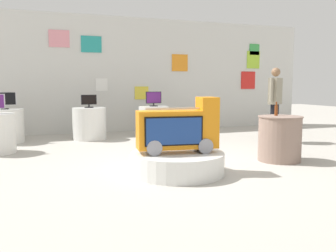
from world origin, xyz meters
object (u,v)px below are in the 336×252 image
(display_pedestal_far_right, at_px, (89,124))
(side_table_round, at_px, (280,138))
(main_display_pedestal, at_px, (177,163))
(novelty_firetruck_tv, at_px, (179,130))
(display_pedestal_left_rear, at_px, (154,121))
(display_pedestal_center_rear, at_px, (6,126))
(shopper_browsing_near_truck, at_px, (275,99))
(tv_on_far_right, at_px, (89,101))
(tv_on_center_rear, at_px, (4,99))
(bottle_on_side_table, at_px, (276,110))
(tv_on_left_rear, at_px, (154,99))

(display_pedestal_far_right, relative_size, side_table_round, 1.02)
(main_display_pedestal, bearing_deg, side_table_round, 7.10)
(novelty_firetruck_tv, distance_m, side_table_round, 2.02)
(display_pedestal_left_rear, relative_size, display_pedestal_center_rear, 0.96)
(novelty_firetruck_tv, xyz_separation_m, display_pedestal_left_rear, (0.90, 4.00, -0.27))
(side_table_round, distance_m, shopper_browsing_near_truck, 2.23)
(display_pedestal_far_right, height_order, tv_on_far_right, tv_on_far_right)
(display_pedestal_left_rear, distance_m, tv_on_center_rear, 3.57)
(bottle_on_side_table, bearing_deg, side_table_round, -80.12)
(display_pedestal_center_rear, xyz_separation_m, display_pedestal_far_right, (1.87, -0.12, 0.00))
(shopper_browsing_near_truck, bearing_deg, tv_on_center_rear, 160.65)
(display_pedestal_left_rear, distance_m, tv_on_left_rear, 0.58)
(display_pedestal_far_right, relative_size, shopper_browsing_near_truck, 0.47)
(display_pedestal_left_rear, bearing_deg, tv_on_far_right, -178.76)
(tv_on_far_right, relative_size, bottle_on_side_table, 1.51)
(display_pedestal_left_rear, bearing_deg, display_pedestal_far_right, -178.89)
(display_pedestal_far_right, xyz_separation_m, side_table_round, (2.73, -3.71, 0.02))
(tv_on_center_rear, height_order, display_pedestal_far_right, tv_on_center_rear)
(tv_on_left_rear, xyz_separation_m, display_pedestal_center_rear, (-3.52, 0.09, -0.58))
(novelty_firetruck_tv, height_order, side_table_round, novelty_firetruck_tv)
(tv_on_far_right, height_order, bottle_on_side_table, tv_on_far_right)
(display_pedestal_center_rear, distance_m, side_table_round, 5.99)
(novelty_firetruck_tv, height_order, display_pedestal_center_rear, novelty_firetruck_tv)
(novelty_firetruck_tv, height_order, display_pedestal_left_rear, novelty_firetruck_tv)
(tv_on_left_rear, height_order, shopper_browsing_near_truck, shopper_browsing_near_truck)
(side_table_round, height_order, shopper_browsing_near_truck, shopper_browsing_near_truck)
(bottle_on_side_table, bearing_deg, display_pedestal_left_rear, 106.37)
(display_pedestal_left_rear, bearing_deg, bottle_on_side_table, -73.63)
(display_pedestal_far_right, height_order, bottle_on_side_table, bottle_on_side_table)
(side_table_round, relative_size, bottle_on_side_table, 3.21)
(tv_on_left_rear, relative_size, side_table_round, 0.55)
(bottle_on_side_table, bearing_deg, tv_on_left_rear, 106.40)
(novelty_firetruck_tv, xyz_separation_m, tv_on_left_rear, (0.90, 4.00, 0.31))
(display_pedestal_left_rear, height_order, tv_on_far_right, tv_on_far_right)
(tv_on_left_rear, bearing_deg, tv_on_center_rear, 178.60)
(display_pedestal_left_rear, bearing_deg, shopper_browsing_near_truck, -40.61)
(tv_on_center_rear, height_order, bottle_on_side_table, tv_on_center_rear)
(tv_on_center_rear, height_order, tv_on_far_right, tv_on_center_rear)
(display_pedestal_center_rear, bearing_deg, novelty_firetruck_tv, -57.36)
(tv_on_far_right, relative_size, side_table_round, 0.47)
(display_pedestal_center_rear, bearing_deg, side_table_round, -39.73)
(tv_on_center_rear, distance_m, tv_on_far_right, 1.88)
(tv_on_center_rear, bearing_deg, tv_on_far_right, -3.60)
(display_pedestal_far_right, height_order, side_table_round, side_table_round)
(main_display_pedestal, relative_size, display_pedestal_center_rear, 1.75)
(tv_on_center_rear, xyz_separation_m, side_table_round, (4.61, -3.82, -0.59))
(shopper_browsing_near_truck, bearing_deg, display_pedestal_center_rear, 160.61)
(tv_on_left_rear, height_order, bottle_on_side_table, tv_on_left_rear)
(novelty_firetruck_tv, bearing_deg, bottle_on_side_table, 10.38)
(display_pedestal_center_rear, bearing_deg, bottle_on_side_table, -39.09)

